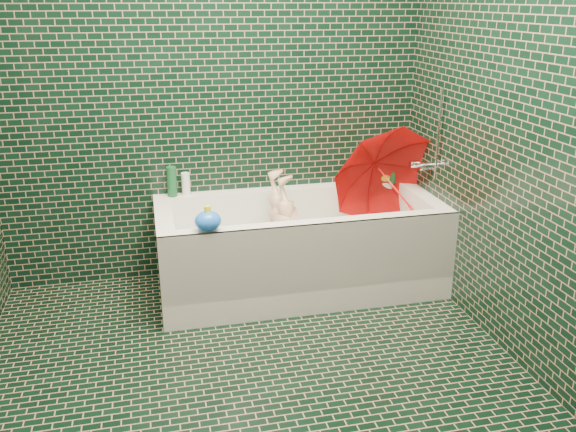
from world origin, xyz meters
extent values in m
plane|color=black|center=(0.00, 0.00, 0.00)|extent=(2.80, 2.80, 0.00)
plane|color=black|center=(0.00, 1.40, 1.25)|extent=(2.80, 0.00, 2.80)
plane|color=black|center=(0.00, -1.40, 1.25)|extent=(2.80, 0.00, 2.80)
plane|color=black|center=(1.30, 0.00, 1.25)|extent=(0.00, 2.80, 2.80)
cube|color=white|center=(0.45, 1.02, 0.07)|extent=(1.70, 0.75, 0.15)
cube|color=white|center=(0.45, 1.35, 0.35)|extent=(1.70, 0.10, 0.40)
cube|color=white|center=(0.45, 0.70, 0.35)|extent=(1.70, 0.10, 0.40)
cube|color=white|center=(1.25, 1.02, 0.35)|extent=(0.10, 0.55, 0.40)
cube|color=white|center=(-0.35, 1.02, 0.35)|extent=(0.10, 0.55, 0.40)
cube|color=white|center=(0.45, 0.66, 0.28)|extent=(1.70, 0.02, 0.55)
cube|color=green|center=(0.45, 1.02, 0.16)|extent=(1.35, 0.47, 0.01)
cube|color=silver|center=(0.45, 1.02, 0.30)|extent=(1.48, 0.53, 0.00)
cylinder|color=silver|center=(1.28, 1.02, 0.73)|extent=(0.14, 0.05, 0.05)
cylinder|color=silver|center=(1.20, 1.08, 0.73)|extent=(0.05, 0.04, 0.04)
cylinder|color=silver|center=(1.27, 0.92, 0.95)|extent=(0.01, 0.01, 0.55)
imported|color=tan|center=(0.41, 1.07, 0.31)|extent=(0.89, 0.39, 0.34)
imported|color=red|center=(1.05, 1.02, 0.61)|extent=(0.88, 0.86, 0.94)
imported|color=white|center=(1.25, 1.32, 0.55)|extent=(0.10, 0.10, 0.25)
imported|color=#491C69|center=(1.14, 1.35, 0.55)|extent=(0.10, 0.10, 0.18)
imported|color=#154C27|center=(1.24, 1.36, 0.55)|extent=(0.14, 0.14, 0.15)
cylinder|color=#154C27|center=(1.16, 1.31, 0.65)|extent=(0.07, 0.07, 0.21)
cylinder|color=silver|center=(1.24, 1.36, 0.63)|extent=(0.06, 0.06, 0.17)
cylinder|color=#154C27|center=(-0.28, 1.34, 0.64)|extent=(0.07, 0.07, 0.19)
cylinder|color=white|center=(-0.20, 1.35, 0.62)|extent=(0.06, 0.06, 0.14)
ellipsoid|color=yellow|center=(1.11, 1.32, 0.59)|extent=(0.11, 0.10, 0.06)
sphere|color=yellow|center=(1.14, 1.31, 0.63)|extent=(0.04, 0.04, 0.04)
cone|color=orange|center=(1.16, 1.30, 0.62)|extent=(0.02, 0.03, 0.02)
ellipsoid|color=blue|center=(-0.13, 0.69, 0.61)|extent=(0.17, 0.15, 0.11)
cylinder|color=yellow|center=(-0.13, 0.69, 0.67)|extent=(0.04, 0.04, 0.04)
camera|label=1|loc=(-0.41, -2.32, 1.71)|focal=38.00mm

